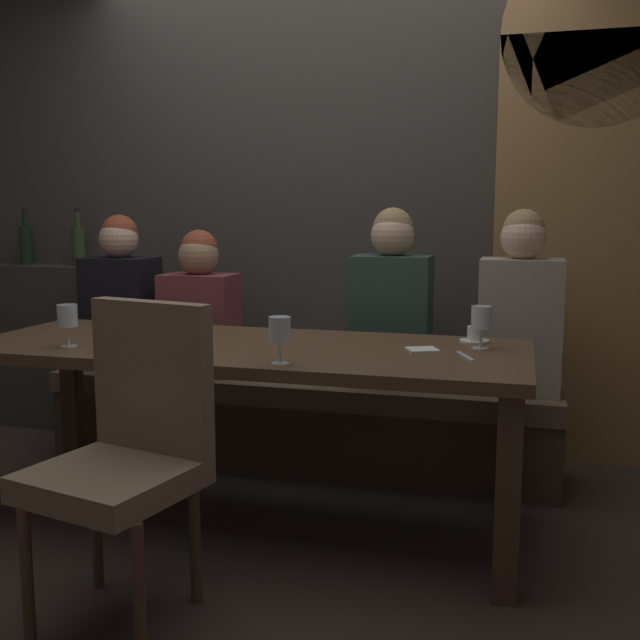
{
  "coord_description": "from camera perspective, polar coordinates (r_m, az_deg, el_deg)",
  "views": [
    {
      "loc": [
        1.05,
        -2.67,
        1.25
      ],
      "look_at": [
        0.29,
        0.05,
        0.84
      ],
      "focal_mm": 41.25,
      "sensor_mm": 36.0,
      "label": 1
    }
  ],
  "objects": [
    {
      "name": "ground",
      "position": [
        3.13,
        -5.68,
        -15.34
      ],
      "size": [
        9.0,
        9.0,
        0.0
      ],
      "primitive_type": "plane",
      "color": "#382D26"
    },
    {
      "name": "diner_redhead",
      "position": [
        3.95,
        -15.18,
        1.82
      ],
      "size": [
        0.36,
        0.24,
        0.79
      ],
      "color": "black",
      "rests_on": "banquette_bench"
    },
    {
      "name": "back_counter",
      "position": [
        4.59,
        -19.28,
        -1.89
      ],
      "size": [
        1.1,
        0.28,
        0.95
      ],
      "primitive_type": "cube",
      "color": "#38342F",
      "rests_on": "ground"
    },
    {
      "name": "wine_glass_end_left",
      "position": [
        2.5,
        -3.14,
        -0.9
      ],
      "size": [
        0.08,
        0.08,
        0.16
      ],
      "color": "silver",
      "rests_on": "dining_table"
    },
    {
      "name": "wine_bottle_dark_red",
      "position": [
        4.66,
        -21.83,
        5.5
      ],
      "size": [
        0.08,
        0.08,
        0.33
      ],
      "color": "black",
      "rests_on": "back_counter"
    },
    {
      "name": "fork_on_table",
      "position": [
        2.69,
        11.2,
        -2.77
      ],
      "size": [
        0.08,
        0.16,
        0.01
      ],
      "primitive_type": "cube",
      "rotation": [
        0.0,
        0.0,
        0.4
      ],
      "color": "silver",
      "rests_on": "dining_table"
    },
    {
      "name": "back_wall_tiled",
      "position": [
        4.03,
        0.38,
        11.85
      ],
      "size": [
        6.0,
        0.12,
        3.0
      ],
      "primitive_type": "cube",
      "color": "#423D38",
      "rests_on": "ground"
    },
    {
      "name": "folded_napkin",
      "position": [
        2.78,
        7.95,
        -2.29
      ],
      "size": [
        0.14,
        0.14,
        0.01
      ],
      "primitive_type": "cube",
      "rotation": [
        0.0,
        0.0,
        0.42
      ],
      "color": "silver",
      "rests_on": "dining_table"
    },
    {
      "name": "diner_near_end",
      "position": [
        3.39,
        15.3,
        1.01
      ],
      "size": [
        0.36,
        0.24,
        0.82
      ],
      "color": "#9E9384",
      "rests_on": "banquette_bench"
    },
    {
      "name": "espresso_cup",
      "position": [
        3.0,
        11.91,
        -1.18
      ],
      "size": [
        0.12,
        0.12,
        0.06
      ],
      "color": "white",
      "rests_on": "dining_table"
    },
    {
      "name": "diner_bearded",
      "position": [
        3.71,
        -9.31,
        1.04
      ],
      "size": [
        0.36,
        0.24,
        0.72
      ],
      "color": "brown",
      "rests_on": "banquette_bench"
    },
    {
      "name": "wine_glass_near_left",
      "position": [
        2.99,
        -19.0,
        0.17
      ],
      "size": [
        0.08,
        0.08,
        0.16
      ],
      "color": "silver",
      "rests_on": "dining_table"
    },
    {
      "name": "dining_table",
      "position": [
        2.93,
        -5.86,
        -3.56
      ],
      "size": [
        2.2,
        0.84,
        0.74
      ],
      "color": "#493422",
      "rests_on": "ground"
    },
    {
      "name": "wine_glass_far_right",
      "position": [
        2.84,
        12.4,
        0.11
      ],
      "size": [
        0.08,
        0.08,
        0.16
      ],
      "color": "silver",
      "rests_on": "dining_table"
    },
    {
      "name": "diner_far_end",
      "position": [
        3.42,
        5.58,
        1.39
      ],
      "size": [
        0.36,
        0.24,
        0.83
      ],
      "color": "#2D473D",
      "rests_on": "banquette_bench"
    },
    {
      "name": "banquette_bench",
      "position": [
        3.67,
        -1.77,
        -7.88
      ],
      "size": [
        2.5,
        0.44,
        0.45
      ],
      "color": "#4A3C2E",
      "rests_on": "ground"
    },
    {
      "name": "chair_near_side",
      "position": [
        2.36,
        -14.55,
        -9.05
      ],
      "size": [
        0.53,
        0.53,
        0.98
      ],
      "color": "brown",
      "rests_on": "ground"
    },
    {
      "name": "arched_door",
      "position": [
        3.83,
        20.27,
        9.5
      ],
      "size": [
        0.9,
        0.05,
        2.55
      ],
      "color": "olive",
      "rests_on": "ground"
    },
    {
      "name": "wine_bottle_pale_label",
      "position": [
        4.45,
        -18.21,
        5.57
      ],
      "size": [
        0.08,
        0.08,
        0.33
      ],
      "color": "#384728",
      "rests_on": "back_counter"
    }
  ]
}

